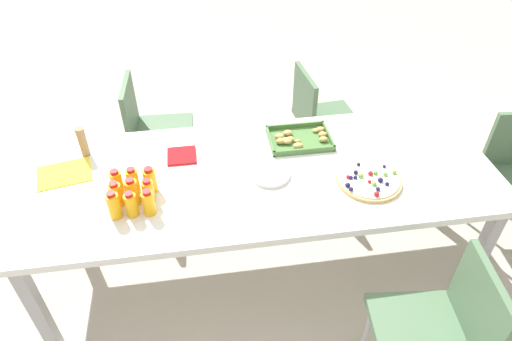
% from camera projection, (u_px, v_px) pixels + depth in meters
% --- Properties ---
extents(ground_plane, '(12.00, 12.00, 0.00)m').
position_uv_depth(ground_plane, '(260.00, 263.00, 2.76)').
color(ground_plane, '#B2A899').
extents(party_table, '(2.41, 0.92, 0.72)m').
position_uv_depth(party_table, '(260.00, 180.00, 2.33)').
color(party_table, silver).
rests_on(party_table, ground_plane).
extents(chair_far_right, '(0.44, 0.44, 0.83)m').
position_uv_depth(chair_far_right, '(319.00, 115.00, 3.11)').
color(chair_far_right, '#4C6B4C').
rests_on(chair_far_right, ground_plane).
extents(chair_far_left, '(0.42, 0.42, 0.83)m').
position_uv_depth(chair_far_left, '(151.00, 127.00, 3.00)').
color(chair_far_left, '#4C6B4C').
rests_on(chair_far_left, ground_plane).
extents(chair_near_right, '(0.44, 0.44, 0.83)m').
position_uv_depth(chair_near_right, '(441.00, 327.00, 1.87)').
color(chair_near_right, '#4C6B4C').
rests_on(chair_near_right, ground_plane).
extents(juice_bottle_0, '(0.06, 0.06, 0.14)m').
position_uv_depth(juice_bottle_0, '(114.00, 205.00, 2.01)').
color(juice_bottle_0, '#F9AE14').
rests_on(juice_bottle_0, party_table).
extents(juice_bottle_1, '(0.06, 0.06, 0.13)m').
position_uv_depth(juice_bottle_1, '(131.00, 205.00, 2.02)').
color(juice_bottle_1, '#F9AC14').
rests_on(juice_bottle_1, party_table).
extents(juice_bottle_2, '(0.06, 0.06, 0.14)m').
position_uv_depth(juice_bottle_2, '(149.00, 203.00, 2.03)').
color(juice_bottle_2, '#FAAC14').
rests_on(juice_bottle_2, party_table).
extents(juice_bottle_3, '(0.06, 0.06, 0.13)m').
position_uv_depth(juice_bottle_3, '(116.00, 194.00, 2.08)').
color(juice_bottle_3, '#F9AC14').
rests_on(juice_bottle_3, party_table).
extents(juice_bottle_4, '(0.06, 0.06, 0.15)m').
position_uv_depth(juice_bottle_4, '(132.00, 192.00, 2.08)').
color(juice_bottle_4, '#FAAC14').
rests_on(juice_bottle_4, party_table).
extents(juice_bottle_5, '(0.05, 0.05, 0.13)m').
position_uv_depth(juice_bottle_5, '(148.00, 191.00, 2.09)').
color(juice_bottle_5, '#FAAD14').
rests_on(juice_bottle_5, party_table).
extents(juice_bottle_6, '(0.06, 0.06, 0.15)m').
position_uv_depth(juice_bottle_6, '(117.00, 183.00, 2.12)').
color(juice_bottle_6, '#F9AC14').
rests_on(juice_bottle_6, party_table).
extents(juice_bottle_7, '(0.06, 0.06, 0.15)m').
position_uv_depth(juice_bottle_7, '(133.00, 182.00, 2.13)').
color(juice_bottle_7, '#F9AD14').
rests_on(juice_bottle_7, party_table).
extents(juice_bottle_8, '(0.06, 0.06, 0.14)m').
position_uv_depth(juice_bottle_8, '(150.00, 180.00, 2.15)').
color(juice_bottle_8, '#F9AD14').
rests_on(juice_bottle_8, party_table).
extents(fruit_pizza, '(0.32, 0.32, 0.05)m').
position_uv_depth(fruit_pizza, '(369.00, 180.00, 2.23)').
color(fruit_pizza, tan).
rests_on(fruit_pizza, party_table).
extents(snack_tray, '(0.34, 0.25, 0.04)m').
position_uv_depth(snack_tray, '(299.00, 139.00, 2.49)').
color(snack_tray, '#477238').
rests_on(snack_tray, party_table).
extents(plate_stack, '(0.20, 0.20, 0.02)m').
position_uv_depth(plate_stack, '(270.00, 175.00, 2.26)').
color(plate_stack, silver).
rests_on(plate_stack, party_table).
extents(napkin_stack, '(0.15, 0.15, 0.01)m').
position_uv_depth(napkin_stack, '(182.00, 156.00, 2.39)').
color(napkin_stack, red).
rests_on(napkin_stack, party_table).
extents(cardboard_tube, '(0.04, 0.04, 0.17)m').
position_uv_depth(cardboard_tube, '(83.00, 142.00, 2.35)').
color(cardboard_tube, '#9E7A56').
rests_on(cardboard_tube, party_table).
extents(paper_folder, '(0.29, 0.25, 0.01)m').
position_uv_depth(paper_folder, '(64.00, 174.00, 2.28)').
color(paper_folder, yellow).
rests_on(paper_folder, party_table).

